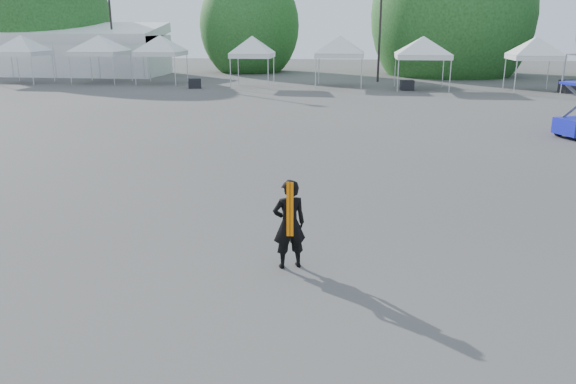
# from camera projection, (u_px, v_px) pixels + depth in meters

# --- Properties ---
(ground) EXTENTS (120.00, 120.00, 0.00)m
(ground) POSITION_uv_depth(u_px,v_px,m) (272.00, 236.00, 11.08)
(ground) COLOR #474442
(ground) RESTS_ON ground
(marquee) EXTENTS (15.00, 6.25, 4.23)m
(marquee) POSITION_uv_depth(u_px,v_px,m) (72.00, 51.00, 46.40)
(marquee) COLOR white
(marquee) RESTS_ON ground
(light_pole_west) EXTENTS (0.60, 0.25, 10.30)m
(light_pole_west) POSITION_uv_depth(u_px,v_px,m) (109.00, 1.00, 43.89)
(light_pole_west) COLOR black
(light_pole_west) RESTS_ON ground
(light_pole_east) EXTENTS (0.60, 0.25, 9.80)m
(light_pole_east) POSITION_uv_depth(u_px,v_px,m) (381.00, 3.00, 39.59)
(light_pole_east) COLOR black
(light_pole_east) RESTS_ON ground
(tree_far_w) EXTENTS (4.80, 4.80, 7.30)m
(tree_far_w) POSITION_uv_depth(u_px,v_px,m) (43.00, 19.00, 48.99)
(tree_far_w) COLOR #382314
(tree_far_w) RESTS_ON ground
(tree_mid_w) EXTENTS (4.16, 4.16, 6.33)m
(tree_mid_w) POSITION_uv_depth(u_px,v_px,m) (250.00, 26.00, 48.94)
(tree_mid_w) COLOR #382314
(tree_mid_w) RESTS_ON ground
(tree_mid_e) EXTENTS (5.12, 5.12, 7.79)m
(tree_mid_e) POSITION_uv_depth(u_px,v_px,m) (452.00, 14.00, 45.73)
(tree_mid_e) COLOR #382314
(tree_mid_e) RESTS_ON ground
(tent_a) EXTENTS (4.20, 4.20, 3.88)m
(tent_a) POSITION_uv_depth(u_px,v_px,m) (21.00, 39.00, 39.35)
(tent_a) COLOR silver
(tent_a) RESTS_ON ground
(tent_b) EXTENTS (4.72, 4.72, 3.88)m
(tent_b) POSITION_uv_depth(u_px,v_px,m) (99.00, 39.00, 39.60)
(tent_b) COLOR silver
(tent_b) RESTS_ON ground
(tent_c) EXTENTS (4.31, 4.31, 3.88)m
(tent_c) POSITION_uv_depth(u_px,v_px,m) (160.00, 39.00, 39.12)
(tent_c) COLOR silver
(tent_c) RESTS_ON ground
(tent_d) EXTENTS (3.78, 3.78, 3.88)m
(tent_d) POSITION_uv_depth(u_px,v_px,m) (252.00, 40.00, 36.69)
(tent_d) COLOR silver
(tent_d) RESTS_ON ground
(tent_e) EXTENTS (4.49, 4.49, 3.88)m
(tent_e) POSITION_uv_depth(u_px,v_px,m) (340.00, 40.00, 37.17)
(tent_e) COLOR silver
(tent_e) RESTS_ON ground
(tent_f) EXTENTS (4.74, 4.74, 3.88)m
(tent_f) POSITION_uv_depth(u_px,v_px,m) (424.00, 40.00, 35.48)
(tent_f) COLOR silver
(tent_f) RESTS_ON ground
(tent_g) EXTENTS (4.13, 4.13, 3.88)m
(tent_g) POSITION_uv_depth(u_px,v_px,m) (536.00, 41.00, 34.56)
(tent_g) COLOR silver
(tent_g) RESTS_ON ground
(man) EXTENTS (0.67, 0.56, 1.56)m
(man) POSITION_uv_depth(u_px,v_px,m) (289.00, 224.00, 9.43)
(man) COLOR black
(man) RESTS_ON ground
(crate_west) EXTENTS (0.97, 0.86, 0.63)m
(crate_west) POSITION_uv_depth(u_px,v_px,m) (195.00, 83.00, 36.84)
(crate_west) COLOR black
(crate_west) RESTS_ON ground
(crate_mid) EXTENTS (0.88, 0.72, 0.63)m
(crate_mid) POSITION_uv_depth(u_px,v_px,m) (407.00, 85.00, 35.69)
(crate_mid) COLOR black
(crate_mid) RESTS_ON ground
(crate_east) EXTENTS (1.23, 1.12, 0.78)m
(crate_east) POSITION_uv_depth(u_px,v_px,m) (569.00, 86.00, 34.33)
(crate_east) COLOR black
(crate_east) RESTS_ON ground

